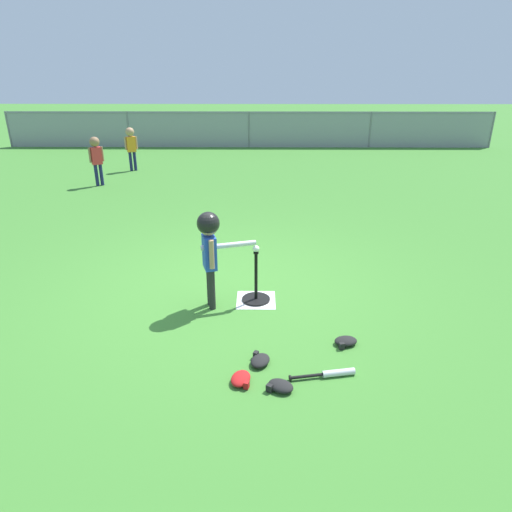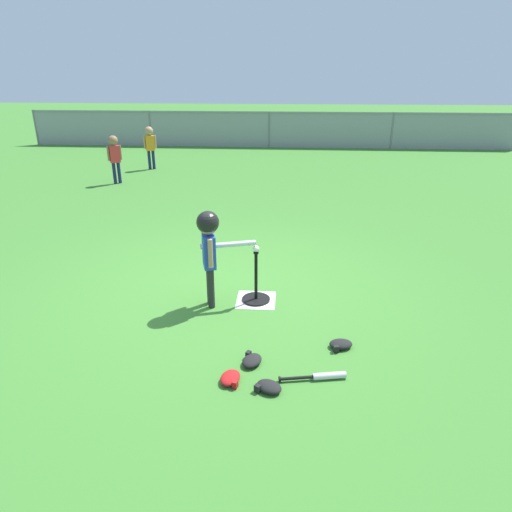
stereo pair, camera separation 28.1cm
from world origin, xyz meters
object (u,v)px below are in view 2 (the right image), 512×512
fielder_near_left (114,153)px  glove_tossed_aside (269,387)px  batting_tee (256,293)px  glove_by_plate (252,360)px  baseball_on_tee (256,249)px  spare_bat_silver (322,376)px  glove_outfield_drop (341,344)px  fielder_deep_center (150,142)px  batter_child (209,240)px  glove_near_bats (230,378)px

fielder_near_left → glove_tossed_aside: size_ratio=3.98×
batting_tee → glove_by_plate: 1.20m
baseball_on_tee → spare_bat_silver: baseball_on_tee is taller
glove_by_plate → glove_outfield_drop: bearing=20.8°
baseball_on_tee → fielder_deep_center: 7.73m
spare_bat_silver → glove_outfield_drop: 0.53m
glove_tossed_aside → batter_child: bearing=116.5°
glove_outfield_drop → fielder_near_left: bearing=125.3°
glove_near_bats → glove_outfield_drop: 1.14m
fielder_deep_center → glove_near_bats: (3.13, -8.48, -0.66)m
fielder_near_left → glove_outfield_drop: size_ratio=4.39×
glove_by_plate → glove_outfield_drop: size_ratio=1.08×
fielder_near_left → glove_by_plate: fielder_near_left is taller
batter_child → glove_near_bats: (0.37, -1.32, -0.75)m
glove_near_bats → glove_outfield_drop: same height
fielder_near_left → glove_by_plate: 7.57m
glove_by_plate → glove_tossed_aside: size_ratio=0.98×
spare_bat_silver → fielder_near_left: bearing=122.0°
glove_by_plate → glove_outfield_drop: (0.82, 0.31, 0.00)m
glove_tossed_aside → glove_outfield_drop: bearing=45.4°
batter_child → glove_by_plate: bearing=-63.2°
baseball_on_tee → glove_by_plate: 1.34m
fielder_deep_center → batter_child: bearing=-69.0°
glove_near_bats → batter_child: bearing=105.8°
baseball_on_tee → glove_near_bats: baseball_on_tee is taller
fielder_near_left → glove_near_bats: (3.47, -6.87, -0.66)m
glove_near_bats → spare_bat_silver: bearing=6.3°
glove_by_plate → glove_near_bats: size_ratio=1.04×
glove_tossed_aside → batting_tee: bearing=97.9°
spare_bat_silver → batter_child: bearing=133.1°
glove_by_plate → fielder_near_left: bearing=118.8°
spare_bat_silver → glove_outfield_drop: glove_outfield_drop is taller
glove_by_plate → glove_tossed_aside: 0.39m
glove_by_plate → fielder_deep_center: bearing=111.8°
glove_by_plate → glove_near_bats: bearing=-121.5°
batter_child → spare_bat_silver: 1.84m
batting_tee → fielder_near_left: (-3.58, 5.41, 0.60)m
fielder_deep_center → glove_near_bats: bearing=-69.8°
fielder_near_left → glove_tossed_aside: bearing=-61.4°
baseball_on_tee → batter_child: bearing=-163.5°
fielder_deep_center → glove_by_plate: 8.88m
batter_child → fielder_deep_center: 7.68m
fielder_deep_center → glove_near_bats: size_ratio=4.25×
fielder_deep_center → glove_by_plate: bearing=-68.2°
glove_outfield_drop → batting_tee: bearing=134.6°
glove_near_bats → baseball_on_tee: bearing=85.6°
fielder_deep_center → glove_tossed_aside: size_ratio=4.00×
batting_tee → batter_child: 0.85m
batter_child → glove_tossed_aside: batter_child is taller
spare_bat_silver → glove_by_plate: glove_by_plate is taller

